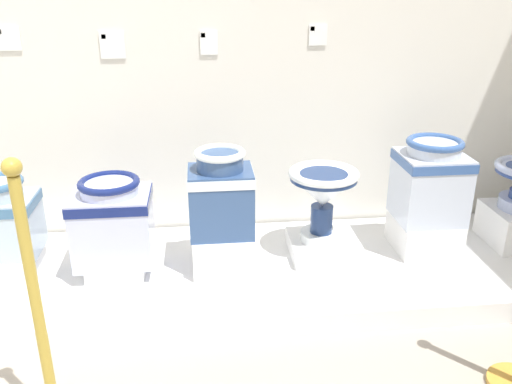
# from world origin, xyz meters

# --- Properties ---
(display_platform) EXTENTS (3.42, 1.03, 0.12)m
(display_platform) POSITION_xyz_m (1.94, 2.16, 0.06)
(display_platform) COLOR white
(display_platform) RESTS_ON ground_plane
(plinth_block_central_ornate) EXTENTS (0.29, 0.30, 0.13)m
(plinth_block_central_ornate) POSITION_xyz_m (0.53, 2.18, 0.19)
(plinth_block_central_ornate) COLOR white
(plinth_block_central_ornate) RESTS_ON display_platform
(antique_toilet_central_ornate) EXTENTS (0.35, 0.28, 0.40)m
(antique_toilet_central_ornate) POSITION_xyz_m (0.53, 2.18, 0.46)
(antique_toilet_central_ornate) COLOR #A5BACD
(antique_toilet_central_ornate) RESTS_ON plinth_block_central_ornate
(plinth_block_tall_cobalt) EXTENTS (0.30, 0.29, 0.07)m
(plinth_block_tall_cobalt) POSITION_xyz_m (1.08, 2.16, 0.16)
(plinth_block_tall_cobalt) COLOR white
(plinth_block_tall_cobalt) RESTS_ON display_platform
(antique_toilet_tall_cobalt) EXTENTS (0.40, 0.33, 0.45)m
(antique_toilet_tall_cobalt) POSITION_xyz_m (1.08, 2.16, 0.43)
(antique_toilet_tall_cobalt) COLOR #B3BBE0
(antique_toilet_tall_cobalt) RESTS_ON plinth_block_tall_cobalt
(plinth_block_rightmost) EXTENTS (0.31, 0.34, 0.20)m
(plinth_block_rightmost) POSITION_xyz_m (1.64, 2.16, 0.22)
(plinth_block_rightmost) COLOR white
(plinth_block_rightmost) RESTS_ON display_platform
(antique_toilet_rightmost) EXTENTS (0.34, 0.28, 0.46)m
(antique_toilet_rightmost) POSITION_xyz_m (1.64, 2.16, 0.55)
(antique_toilet_rightmost) COLOR #334F7E
(antique_toilet_rightmost) RESTS_ON plinth_block_rightmost
(plinth_block_broad_patterned) EXTENTS (0.34, 0.37, 0.09)m
(plinth_block_broad_patterned) POSITION_xyz_m (2.20, 2.23, 0.17)
(plinth_block_broad_patterned) COLOR white
(plinth_block_broad_patterned) RESTS_ON display_platform
(antique_toilet_broad_patterned) EXTENTS (0.38, 0.38, 0.42)m
(antique_toilet_broad_patterned) POSITION_xyz_m (2.20, 2.23, 0.51)
(antique_toilet_broad_patterned) COLOR white
(antique_toilet_broad_patterned) RESTS_ON plinth_block_broad_patterned
(plinth_block_squat_floral) EXTENTS (0.34, 0.35, 0.19)m
(plinth_block_squat_floral) POSITION_xyz_m (2.81, 2.24, 0.21)
(plinth_block_squat_floral) COLOR white
(plinth_block_squat_floral) RESTS_ON display_platform
(antique_toilet_squat_floral) EXTENTS (0.36, 0.34, 0.47)m
(antique_toilet_squat_floral) POSITION_xyz_m (2.81, 2.24, 0.55)
(antique_toilet_squat_floral) COLOR silver
(antique_toilet_squat_floral) RESTS_ON plinth_block_squat_floral
(info_placard_first) EXTENTS (0.13, 0.01, 0.12)m
(info_placard_first) POSITION_xyz_m (0.54, 2.68, 1.28)
(info_placard_first) COLOR white
(info_placard_second) EXTENTS (0.14, 0.01, 0.15)m
(info_placard_second) POSITION_xyz_m (1.09, 2.68, 1.24)
(info_placard_second) COLOR white
(info_placard_third) EXTENTS (0.10, 0.01, 0.13)m
(info_placard_third) POSITION_xyz_m (1.62, 2.68, 1.25)
(info_placard_third) COLOR white
(info_placard_fourth) EXTENTS (0.10, 0.01, 0.12)m
(info_placard_fourth) POSITION_xyz_m (2.24, 2.68, 1.28)
(info_placard_fourth) COLOR white
(stanchion_post_near_left) EXTENTS (0.24, 0.24, 1.08)m
(stanchion_post_near_left) POSITION_xyz_m (0.96, 1.21, 0.34)
(stanchion_post_near_left) COLOR #B49636
(stanchion_post_near_left) RESTS_ON ground_plane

